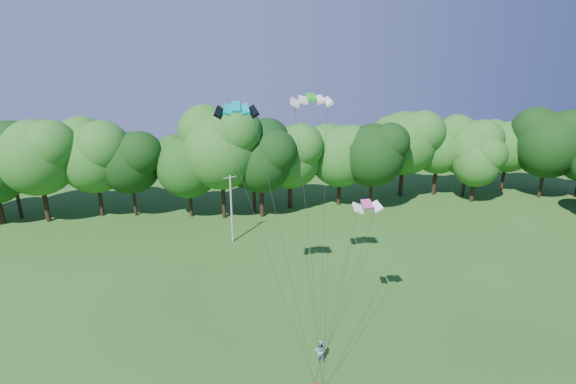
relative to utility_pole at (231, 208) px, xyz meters
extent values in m
cylinder|color=#ABACA3|center=(0.00, 0.00, -0.13)|extent=(0.18, 0.18, 7.34)
cube|color=#ABACA3|center=(0.00, 0.00, 3.36)|extent=(1.37, 0.69, 0.08)
imported|color=#A2B5E1|center=(5.08, -19.65, -3.02)|extent=(0.89, 0.77, 1.56)
cube|color=#059498|center=(0.31, -14.39, 12.49)|extent=(2.78, 1.23, 0.61)
cube|color=green|center=(5.55, -13.08, 12.85)|extent=(2.90, 1.37, 0.46)
cube|color=#DF3EA3|center=(8.76, -16.78, 6.13)|extent=(2.02, 1.07, 0.43)
cylinder|color=#321C14|center=(-26.31, 9.02, -1.84)|extent=(0.42, 0.42, 3.92)
cylinder|color=#302412|center=(3.01, 8.28, -1.61)|extent=(0.43, 0.43, 4.38)
ellipsoid|color=black|center=(3.01, 8.28, 4.16)|extent=(8.75, 8.75, 9.55)
cylinder|color=#332114|center=(31.76, 7.64, -2.14)|extent=(0.39, 0.39, 3.31)
ellipsoid|color=#26571A|center=(31.76, 7.64, 2.22)|extent=(6.62, 6.62, 7.23)
camera|label=1|loc=(-0.85, -43.92, 16.67)|focal=28.00mm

